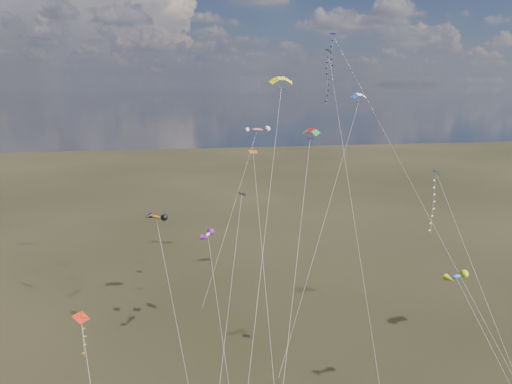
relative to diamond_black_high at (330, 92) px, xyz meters
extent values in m
cube|color=black|center=(0.03, 1.40, 5.22)|extent=(1.08, 1.09, 0.37)
cylinder|color=silver|center=(-0.23, -10.27, -13.05)|extent=(0.55, 23.36, 36.56)
cube|color=#070844|center=(1.68, 4.78, 7.63)|extent=(0.85, 0.82, 0.27)
cylinder|color=silver|center=(7.49, -10.98, -11.85)|extent=(11.65, 31.55, 38.97)
cube|color=black|center=(-12.12, -4.15, -12.06)|extent=(0.94, 0.97, 0.30)
cylinder|color=silver|center=(-14.52, -11.61, -21.69)|extent=(4.83, 14.93, 19.28)
cube|color=red|center=(-28.43, -19.43, -18.90)|extent=(1.49, 1.51, 0.54)
cube|color=#0D1855|center=(6.01, -16.17, -7.63)|extent=(0.94, 0.98, 0.38)
cylinder|color=silver|center=(7.54, -25.00, -19.48)|extent=(3.08, 17.68, 23.71)
cube|color=#BF5515|center=(-11.04, -6.21, -6.61)|extent=(0.96, 0.93, 0.28)
cylinder|color=silver|center=(-11.00, -13.31, -18.96)|extent=(0.11, 14.22, 24.73)
cylinder|color=silver|center=(-11.45, -14.93, -14.83)|extent=(9.49, 27.28, 33.00)
cylinder|color=silver|center=(-1.07, -2.75, -15.92)|extent=(16.69, 21.65, 30.83)
cube|color=#332316|center=(-9.40, -13.57, -31.26)|extent=(0.10, 0.10, 0.12)
cylinder|color=silver|center=(-8.92, -17.84, -17.76)|extent=(8.86, 21.82, 27.15)
ellipsoid|color=orange|center=(-22.55, -2.74, -14.89)|extent=(2.83, 2.53, 0.98)
cylinder|color=silver|center=(-20.87, -8.94, -23.11)|extent=(3.38, 12.41, 16.45)
ellipsoid|color=silver|center=(-16.41, -5.07, -16.68)|extent=(1.67, 2.23, 0.89)
cylinder|color=silver|center=(-15.75, -11.07, -24.00)|extent=(1.35, 12.02, 14.66)
ellipsoid|color=red|center=(-5.69, 22.64, -6.90)|extent=(4.30, 2.20, 1.24)
cylinder|color=silver|center=(-11.38, 13.43, -19.11)|extent=(11.40, 18.47, 24.44)
cube|color=#332316|center=(-17.06, 4.21, -31.26)|extent=(0.10, 0.10, 0.12)
ellipsoid|color=blue|center=(6.66, -20.34, -17.20)|extent=(2.25, 1.46, 0.98)
cylinder|color=silver|center=(8.92, -25.14, -24.26)|extent=(4.56, 9.62, 14.14)
camera|label=1|loc=(-19.35, -57.62, 0.89)|focal=32.00mm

